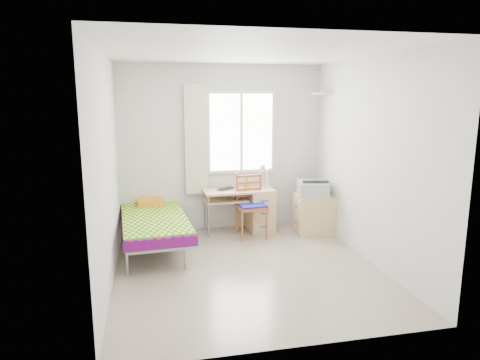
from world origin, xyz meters
name	(u,v)px	position (x,y,z in m)	size (l,w,h in m)	color
floor	(247,268)	(0.00, 0.00, 0.00)	(3.50, 3.50, 0.00)	#BCAD93
ceiling	(248,52)	(0.00, 0.00, 2.60)	(3.50, 3.50, 0.00)	white
wall_back	(222,148)	(0.00, 1.75, 1.30)	(3.20, 3.20, 0.00)	silver
wall_left	(107,170)	(-1.60, 0.00, 1.30)	(3.50, 3.50, 0.00)	silver
wall_right	(370,161)	(1.60, 0.00, 1.30)	(3.50, 3.50, 0.00)	silver
window	(241,132)	(0.30, 1.73, 1.55)	(1.10, 0.04, 1.30)	white
curtain	(196,140)	(-0.42, 1.68, 1.45)	(0.35, 0.05, 1.70)	beige
floating_shelf	(321,94)	(1.49, 1.40, 2.15)	(0.20, 0.32, 0.03)	white
bed	(154,220)	(-1.10, 1.02, 0.39)	(1.01, 1.94, 0.81)	gray
desk	(256,208)	(0.48, 1.47, 0.37)	(1.11, 0.55, 0.68)	tan
chair	(251,202)	(0.35, 1.25, 0.54)	(0.45, 0.45, 0.96)	#923D1C
cabinet	(314,214)	(1.33, 1.16, 0.31)	(0.60, 0.54, 0.61)	tan
printer	(312,188)	(1.31, 1.18, 0.72)	(0.53, 0.59, 0.22)	#B0B4B8
laptop	(228,189)	(0.04, 1.49, 0.69)	(0.30, 0.19, 0.02)	black
pen_cup	(246,185)	(0.36, 1.60, 0.73)	(0.08, 0.08, 0.10)	orange
task_lamp	(266,173)	(0.63, 1.44, 0.93)	(0.22, 0.32, 0.39)	white
book	(228,196)	(0.04, 1.45, 0.59)	(0.14, 0.19, 0.01)	gray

